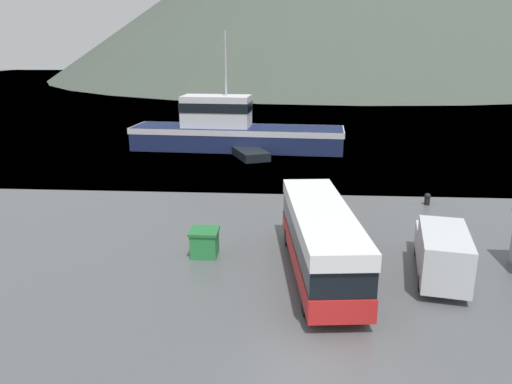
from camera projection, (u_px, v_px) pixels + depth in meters
name	position (u px, v px, depth m)	size (l,w,h in m)	color
ground_plane	(313.00, 373.00, 15.97)	(400.00, 400.00, 0.00)	#515456
water_surface	(293.00, 80.00, 149.94)	(240.00, 240.00, 0.00)	slate
tour_bus	(321.00, 238.00, 22.41)	(3.54, 10.42, 3.16)	red
delivery_van	(442.00, 251.00, 22.31)	(3.12, 6.49, 2.35)	silver
fishing_boat	(232.00, 130.00, 49.96)	(21.38, 6.32, 11.45)	#19234C
storage_bin	(205.00, 242.00, 24.76)	(1.40, 1.43, 1.35)	#287F3D
small_boat	(246.00, 151.00, 47.56)	(4.90, 7.31, 0.78)	black
mooring_bollard	(427.00, 199.00, 32.74)	(0.42, 0.42, 0.80)	black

